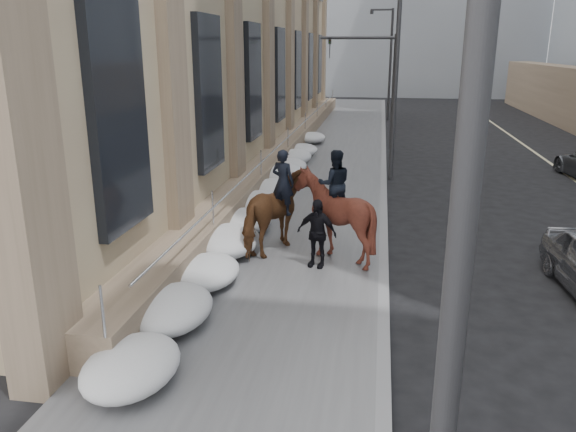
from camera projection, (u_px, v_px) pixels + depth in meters
The scene contains 12 objects.
ground at pixel (246, 336), 10.80m from camera, with size 140.00×140.00×0.00m, color black.
sidewalk at pixel (310, 199), 20.23m from camera, with size 5.00×80.00×0.12m, color #4C4C4E.
curb at pixel (384, 203), 19.83m from camera, with size 0.24×80.00×0.12m, color slate.
bg_building_far at pixel (324, 11), 76.86m from camera, with size 24.00×12.00×20.00m, color gray.
streetlight_near at pixel (440, 177), 3.39m from camera, with size 1.71×0.24×8.00m.
streetlight_mid at pixel (392, 67), 22.28m from camera, with size 1.71×0.24×8.00m.
streetlight_far at pixel (388, 58), 41.18m from camera, with size 1.71×0.24×8.00m.
traffic_signal at pixel (377, 73), 30.11m from camera, with size 4.10×0.22×6.00m.
snow_bank at pixel (261, 200), 18.55m from camera, with size 1.70×18.10×0.76m.
mounted_horse_left at pixel (279, 211), 14.62m from camera, with size 1.93×2.75×2.72m.
mounted_horse_right at pixel (333, 212), 14.15m from camera, with size 2.27×2.44×2.79m.
pedestrian at pixel (317, 233), 13.70m from camera, with size 1.00×0.42×1.71m, color black.
Camera 1 is at (2.37, -9.42, 5.34)m, focal length 35.00 mm.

